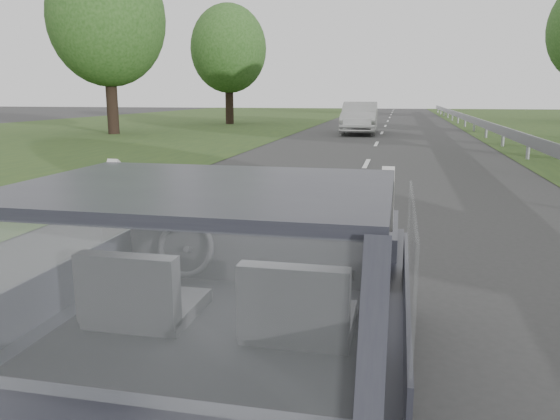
% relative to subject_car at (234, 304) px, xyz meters
% --- Properties ---
extents(subject_car, '(1.80, 4.00, 1.45)m').
position_rel_subject_car_xyz_m(subject_car, '(0.00, 0.00, 0.00)').
color(subject_car, black).
rests_on(subject_car, ground).
extents(dashboard, '(1.58, 0.45, 0.30)m').
position_rel_subject_car_xyz_m(dashboard, '(0.00, 0.62, 0.12)').
color(dashboard, black).
rests_on(dashboard, subject_car).
extents(driver_seat, '(0.50, 0.72, 0.42)m').
position_rel_subject_car_xyz_m(driver_seat, '(-0.40, -0.29, 0.16)').
color(driver_seat, black).
rests_on(driver_seat, subject_car).
extents(passenger_seat, '(0.50, 0.72, 0.42)m').
position_rel_subject_car_xyz_m(passenger_seat, '(0.40, -0.29, 0.16)').
color(passenger_seat, black).
rests_on(passenger_seat, subject_car).
extents(steering_wheel, '(0.36, 0.36, 0.04)m').
position_rel_subject_car_xyz_m(steering_wheel, '(-0.40, 0.33, 0.20)').
color(steering_wheel, black).
rests_on(steering_wheel, dashboard).
extents(cat, '(0.59, 0.31, 0.25)m').
position_rel_subject_car_xyz_m(cat, '(0.14, 0.62, 0.36)').
color(cat, slate).
rests_on(cat, dashboard).
extents(other_car, '(1.88, 4.53, 1.47)m').
position_rel_subject_car_xyz_m(other_car, '(-1.03, 23.46, 0.01)').
color(other_car, silver).
rests_on(other_car, ground).
extents(tree_5, '(6.20, 6.20, 7.92)m').
position_rel_subject_car_xyz_m(tree_5, '(-12.23, 20.79, 3.23)').
color(tree_5, '#1E4515').
rests_on(tree_5, ground).
extents(tree_6, '(5.86, 5.86, 6.97)m').
position_rel_subject_car_xyz_m(tree_6, '(-9.57, 30.32, 2.76)').
color(tree_6, '#1E4515').
rests_on(tree_6, ground).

